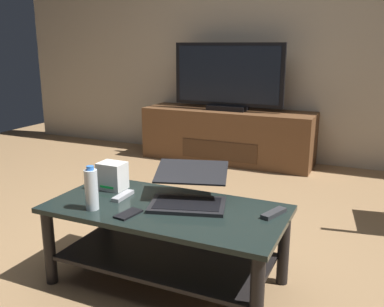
{
  "coord_description": "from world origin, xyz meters",
  "views": [
    {
      "loc": [
        1.08,
        -2.0,
        1.21
      ],
      "look_at": [
        0.05,
        0.25,
        0.57
      ],
      "focal_mm": 39.5,
      "sensor_mm": 36.0,
      "label": 1
    }
  ],
  "objects_px": {
    "cell_phone": "(128,214)",
    "soundbar_remote": "(123,196)",
    "television": "(228,78)",
    "coffee_table": "(166,231)",
    "water_bottle_near": "(91,189)",
    "media_cabinet": "(227,135)",
    "router_box": "(112,176)",
    "laptop": "(189,191)",
    "tv_remote": "(274,213)"
  },
  "relations": [
    {
      "from": "router_box",
      "to": "soundbar_remote",
      "type": "height_order",
      "value": "router_box"
    },
    {
      "from": "media_cabinet",
      "to": "television",
      "type": "distance_m",
      "value": 0.61
    },
    {
      "from": "soundbar_remote",
      "to": "tv_remote",
      "type": "bearing_deg",
      "value": 5.46
    },
    {
      "from": "coffee_table",
      "to": "water_bottle_near",
      "type": "bearing_deg",
      "value": -150.82
    },
    {
      "from": "laptop",
      "to": "cell_phone",
      "type": "distance_m",
      "value": 0.34
    },
    {
      "from": "cell_phone",
      "to": "tv_remote",
      "type": "relative_size",
      "value": 0.88
    },
    {
      "from": "router_box",
      "to": "soundbar_remote",
      "type": "relative_size",
      "value": 0.96
    },
    {
      "from": "cell_phone",
      "to": "soundbar_remote",
      "type": "height_order",
      "value": "soundbar_remote"
    },
    {
      "from": "cell_phone",
      "to": "tv_remote",
      "type": "distance_m",
      "value": 0.69
    },
    {
      "from": "media_cabinet",
      "to": "television",
      "type": "bearing_deg",
      "value": -90.0
    },
    {
      "from": "media_cabinet",
      "to": "soundbar_remote",
      "type": "xyz_separation_m",
      "value": [
        0.27,
        -2.39,
        0.16
      ]
    },
    {
      "from": "laptop",
      "to": "coffee_table",
      "type": "bearing_deg",
      "value": -127.56
    },
    {
      "from": "coffee_table",
      "to": "laptop",
      "type": "distance_m",
      "value": 0.24
    },
    {
      "from": "television",
      "to": "tv_remote",
      "type": "bearing_deg",
      "value": -65.06
    },
    {
      "from": "cell_phone",
      "to": "soundbar_remote",
      "type": "relative_size",
      "value": 0.88
    },
    {
      "from": "television",
      "to": "cell_phone",
      "type": "bearing_deg",
      "value": -80.59
    },
    {
      "from": "media_cabinet",
      "to": "laptop",
      "type": "bearing_deg",
      "value": -74.99
    },
    {
      "from": "coffee_table",
      "to": "laptop",
      "type": "xyz_separation_m",
      "value": [
        0.08,
        0.11,
        0.19
      ]
    },
    {
      "from": "coffee_table",
      "to": "router_box",
      "type": "height_order",
      "value": "router_box"
    },
    {
      "from": "laptop",
      "to": "water_bottle_near",
      "type": "relative_size",
      "value": 2.19
    },
    {
      "from": "router_box",
      "to": "television",
      "type": "bearing_deg",
      "value": 93.47
    },
    {
      "from": "cell_phone",
      "to": "tv_remote",
      "type": "bearing_deg",
      "value": 32.74
    },
    {
      "from": "media_cabinet",
      "to": "water_bottle_near",
      "type": "distance_m",
      "value": 2.61
    },
    {
      "from": "coffee_table",
      "to": "tv_remote",
      "type": "relative_size",
      "value": 7.5
    },
    {
      "from": "router_box",
      "to": "cell_phone",
      "type": "relative_size",
      "value": 1.09
    },
    {
      "from": "media_cabinet",
      "to": "tv_remote",
      "type": "xyz_separation_m",
      "value": [
        1.06,
        -2.3,
        0.16
      ]
    },
    {
      "from": "coffee_table",
      "to": "soundbar_remote",
      "type": "bearing_deg",
      "value": 175.33
    },
    {
      "from": "tv_remote",
      "to": "cell_phone",
      "type": "bearing_deg",
      "value": -136.17
    },
    {
      "from": "television",
      "to": "soundbar_remote",
      "type": "xyz_separation_m",
      "value": [
        0.27,
        -2.37,
        -0.44
      ]
    },
    {
      "from": "water_bottle_near",
      "to": "cell_phone",
      "type": "xyz_separation_m",
      "value": [
        0.2,
        0.01,
        -0.1
      ]
    },
    {
      "from": "media_cabinet",
      "to": "cell_phone",
      "type": "height_order",
      "value": "media_cabinet"
    },
    {
      "from": "coffee_table",
      "to": "tv_remote",
      "type": "xyz_separation_m",
      "value": [
        0.52,
        0.12,
        0.14
      ]
    },
    {
      "from": "coffee_table",
      "to": "media_cabinet",
      "type": "xyz_separation_m",
      "value": [
        -0.54,
        2.42,
        -0.02
      ]
    },
    {
      "from": "tv_remote",
      "to": "soundbar_remote",
      "type": "bearing_deg",
      "value": -153.38
    },
    {
      "from": "coffee_table",
      "to": "television",
      "type": "xyz_separation_m",
      "value": [
        -0.54,
        2.39,
        0.59
      ]
    },
    {
      "from": "water_bottle_near",
      "to": "media_cabinet",
      "type": "bearing_deg",
      "value": 94.9
    },
    {
      "from": "water_bottle_near",
      "to": "tv_remote",
      "type": "height_order",
      "value": "water_bottle_near"
    },
    {
      "from": "soundbar_remote",
      "to": "router_box",
      "type": "bearing_deg",
      "value": 141.75
    },
    {
      "from": "coffee_table",
      "to": "cell_phone",
      "type": "bearing_deg",
      "value": -124.23
    },
    {
      "from": "tv_remote",
      "to": "media_cabinet",
      "type": "bearing_deg",
      "value": 134.35
    },
    {
      "from": "television",
      "to": "tv_remote",
      "type": "height_order",
      "value": "television"
    },
    {
      "from": "router_box",
      "to": "soundbar_remote",
      "type": "distance_m",
      "value": 0.18
    },
    {
      "from": "water_bottle_near",
      "to": "tv_remote",
      "type": "relative_size",
      "value": 1.39
    },
    {
      "from": "media_cabinet",
      "to": "cell_phone",
      "type": "distance_m",
      "value": 2.62
    },
    {
      "from": "router_box",
      "to": "tv_remote",
      "type": "bearing_deg",
      "value": -0.05
    },
    {
      "from": "media_cabinet",
      "to": "router_box",
      "type": "bearing_deg",
      "value": -86.56
    },
    {
      "from": "coffee_table",
      "to": "television",
      "type": "distance_m",
      "value": 2.52
    },
    {
      "from": "media_cabinet",
      "to": "television",
      "type": "xyz_separation_m",
      "value": [
        -0.0,
        -0.02,
        0.61
      ]
    },
    {
      "from": "coffee_table",
      "to": "router_box",
      "type": "distance_m",
      "value": 0.47
    },
    {
      "from": "television",
      "to": "laptop",
      "type": "relative_size",
      "value": 2.41
    }
  ]
}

